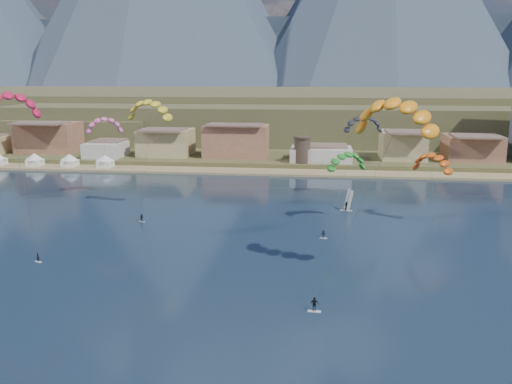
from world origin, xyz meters
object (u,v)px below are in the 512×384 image
(windsurfer, at_px, (347,204))
(kitesurfer_orange, at_px, (395,111))
(kitesurfer_red, at_px, (8,101))
(watchtower, at_px, (302,149))
(kitesurfer_green, at_px, (347,159))
(kitesurfer_yellow, at_px, (149,107))

(windsurfer, bearing_deg, kitesurfer_orange, -84.40)
(kitesurfer_red, relative_size, windsurfer, 6.09)
(windsurfer, bearing_deg, watchtower, 102.93)
(kitesurfer_orange, xyz_separation_m, kitesurfer_green, (-5.07, 32.73, -12.00))
(watchtower, xyz_separation_m, kitesurfer_red, (-48.34, -84.79, 19.42))
(kitesurfer_orange, bearing_deg, watchtower, 99.72)
(kitesurfer_orange, relative_size, windsurfer, 6.24)
(kitesurfer_yellow, distance_m, kitesurfer_green, 43.94)
(kitesurfer_orange, bearing_deg, windsurfer, 95.60)
(watchtower, bearing_deg, kitesurfer_green, -79.80)
(watchtower, relative_size, kitesurfer_yellow, 0.33)
(watchtower, xyz_separation_m, kitesurfer_orange, (16.52, -96.42, 18.98))
(kitesurfer_red, bearing_deg, windsurfer, 27.08)
(kitesurfer_green, bearing_deg, windsurfer, 84.89)
(kitesurfer_orange, bearing_deg, kitesurfer_yellow, 142.13)
(windsurfer, bearing_deg, kitesurfer_yellow, -172.65)
(kitesurfer_orange, height_order, windsurfer, kitesurfer_orange)
(kitesurfer_red, height_order, windsurfer, kitesurfer_red)
(watchtower, relative_size, windsurfer, 1.78)
(kitesurfer_red, height_order, kitesurfer_green, kitesurfer_red)
(kitesurfer_yellow, distance_m, windsurfer, 48.93)
(kitesurfer_orange, relative_size, kitesurfer_green, 1.69)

